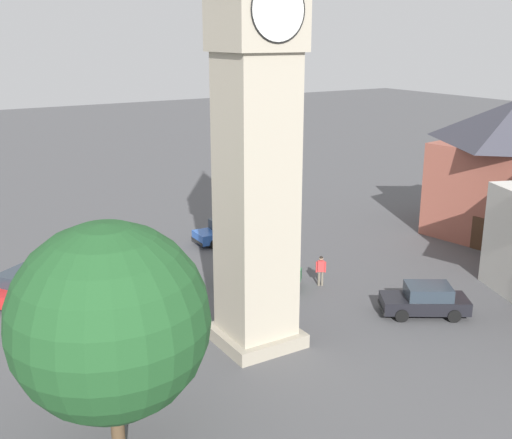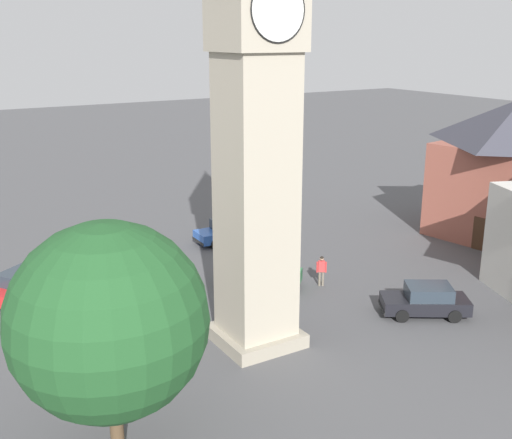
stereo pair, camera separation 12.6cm
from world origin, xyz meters
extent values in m
plane|color=#4C4C4F|center=(0.00, 0.00, 0.00)|extent=(200.00, 200.00, 0.00)
cube|color=gray|center=(0.00, 0.00, 0.30)|extent=(3.38, 3.38, 0.60)
cube|color=#ADA38E|center=(0.00, 0.00, 6.49)|extent=(2.70, 2.70, 11.78)
cube|color=#ADA38E|center=(0.00, 0.00, 13.86)|extent=(3.03, 3.03, 2.97)
cylinder|color=white|center=(0.00, 1.54, 13.86)|extent=(2.27, 0.04, 2.27)
torus|color=black|center=(0.00, 1.55, 13.86)|extent=(2.33, 0.06, 2.33)
cube|color=black|center=(0.00, 1.58, 14.11)|extent=(0.05, 0.02, 0.64)
cube|color=black|center=(0.34, 1.58, 13.86)|extent=(0.86, 0.02, 0.04)
cylinder|color=white|center=(0.00, -1.54, 13.86)|extent=(2.27, 0.04, 2.27)
torus|color=black|center=(0.00, -1.55, 13.86)|extent=(2.33, 0.06, 2.33)
cube|color=#2D5BB7|center=(5.49, 12.78, 0.59)|extent=(4.15, 1.83, 0.64)
cube|color=#28333D|center=(5.64, 12.77, 1.21)|extent=(2.15, 1.63, 0.64)
cylinder|color=black|center=(4.24, 12.02, 0.32)|extent=(0.65, 0.24, 0.64)
cylinder|color=black|center=(4.29, 13.62, 0.32)|extent=(0.65, 0.24, 0.64)
cylinder|color=black|center=(6.69, 11.94, 0.32)|extent=(0.65, 0.24, 0.64)
cylinder|color=black|center=(6.74, 13.54, 0.32)|extent=(0.65, 0.24, 0.64)
cube|color=black|center=(3.47, 12.84, 0.37)|extent=(0.17, 1.67, 0.16)
cube|color=black|center=(8.37, -1.87, 0.59)|extent=(4.38, 3.62, 0.64)
cube|color=#28333D|center=(8.49, -1.95, 1.21)|extent=(2.61, 2.44, 0.64)
cylinder|color=black|center=(6.90, -1.89, 0.32)|extent=(0.66, 0.53, 0.64)
cylinder|color=black|center=(7.75, -0.54, 0.32)|extent=(0.66, 0.53, 0.64)
cylinder|color=black|center=(8.98, -3.20, 0.32)|extent=(0.66, 0.53, 0.64)
cylinder|color=black|center=(9.83, -1.85, 0.32)|extent=(0.66, 0.53, 0.64)
cube|color=black|center=(6.66, -0.79, 0.37)|extent=(0.99, 1.47, 0.16)
cube|color=red|center=(-7.69, 10.27, 0.59)|extent=(4.34, 3.74, 0.64)
cube|color=#28333D|center=(-7.81, 10.18, 1.21)|extent=(2.61, 2.48, 0.64)
cylinder|color=black|center=(-7.14, 11.63, 0.32)|extent=(0.65, 0.55, 0.64)
cylinder|color=black|center=(-6.22, 10.32, 0.32)|extent=(0.65, 0.55, 0.64)
cylinder|color=black|center=(-8.24, 8.91, 0.32)|extent=(0.65, 0.55, 0.64)
cube|color=black|center=(-6.03, 11.42, 0.37)|extent=(1.05, 1.44, 0.16)
cube|color=#236B38|center=(3.56, 5.24, 0.59)|extent=(4.14, 4.06, 0.64)
cube|color=#28333D|center=(3.67, 5.14, 1.21)|extent=(2.60, 2.58, 0.64)
cylinder|color=black|center=(2.12, 5.51, 0.32)|extent=(0.61, 0.60, 0.64)
cylinder|color=black|center=(3.23, 6.67, 0.32)|extent=(0.61, 0.60, 0.64)
cylinder|color=black|center=(3.89, 3.81, 0.32)|extent=(0.61, 0.60, 0.64)
cylinder|color=black|center=(5.00, 4.97, 0.32)|extent=(0.61, 0.60, 0.64)
cube|color=black|center=(2.10, 6.64, 0.37)|extent=(1.24, 1.29, 0.16)
cylinder|color=#706656|center=(6.22, 3.69, 0.41)|extent=(0.13, 0.13, 0.82)
cylinder|color=#706656|center=(6.38, 3.60, 0.41)|extent=(0.13, 0.13, 0.82)
cube|color=#D13838|center=(6.30, 3.65, 1.12)|extent=(0.42, 0.37, 0.60)
cylinder|color=#D13838|center=(6.10, 3.77, 1.07)|extent=(0.09, 0.09, 0.60)
cylinder|color=#D13838|center=(6.50, 3.52, 1.07)|extent=(0.09, 0.09, 0.60)
sphere|color=tan|center=(6.30, 3.65, 1.57)|extent=(0.22, 0.22, 0.22)
sphere|color=black|center=(6.29, 3.64, 1.59)|extent=(0.20, 0.20, 0.20)
cylinder|color=brown|center=(-7.74, -4.14, 1.25)|extent=(0.44, 0.44, 2.50)
sphere|color=#1E4C23|center=(-7.74, -4.14, 4.66)|extent=(6.19, 6.19, 6.19)
cube|color=#995142|center=(21.68, 3.73, 3.11)|extent=(8.16, 9.94, 6.22)
cube|color=#422819|center=(18.33, 3.15, 1.05)|extent=(0.27, 1.10, 2.10)
camera|label=1|loc=(-12.91, -21.16, 12.99)|focal=43.62mm
camera|label=2|loc=(-12.80, -21.23, 12.99)|focal=43.62mm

